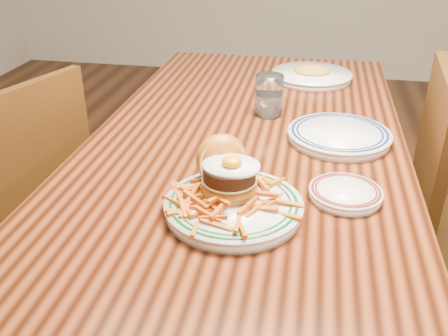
% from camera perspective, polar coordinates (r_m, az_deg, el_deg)
% --- Properties ---
extents(floor, '(6.00, 6.00, 0.00)m').
position_cam_1_polar(floor, '(1.83, 2.19, -18.06)').
color(floor, black).
rests_on(floor, ground).
extents(table, '(0.85, 1.60, 0.75)m').
position_cam_1_polar(table, '(1.43, 2.67, 0.69)').
color(table, black).
rests_on(table, floor).
extents(chair_left, '(0.53, 0.53, 0.90)m').
position_cam_1_polar(chair_left, '(1.67, -22.47, -4.36)').
color(chair_left, '#41260D').
rests_on(chair_left, floor).
extents(main_plate, '(0.29, 0.30, 0.14)m').
position_cam_1_polar(main_plate, '(1.03, 0.87, -2.93)').
color(main_plate, silver).
rests_on(main_plate, table).
extents(side_plate, '(0.16, 0.17, 0.02)m').
position_cam_1_polar(side_plate, '(1.11, 13.71, -2.77)').
color(side_plate, silver).
rests_on(side_plate, table).
extents(rear_plate, '(0.28, 0.28, 0.03)m').
position_cam_1_polar(rear_plate, '(1.38, 13.02, 3.71)').
color(rear_plate, silver).
rests_on(rear_plate, table).
extents(water_glass, '(0.08, 0.08, 0.12)m').
position_cam_1_polar(water_glass, '(1.51, 5.16, 8.00)').
color(water_glass, white).
rests_on(water_glass, table).
extents(far_plate, '(0.29, 0.29, 0.05)m').
position_cam_1_polar(far_plate, '(1.86, 9.99, 10.41)').
color(far_plate, silver).
rests_on(far_plate, table).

